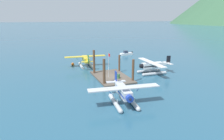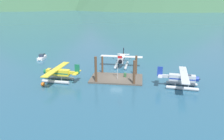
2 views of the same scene
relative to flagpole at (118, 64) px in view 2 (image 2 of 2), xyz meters
The scene contains 13 objects.
ground_plane 3.66m from the flagpole, 117.78° to the left, with size 1200.00×1200.00×0.00m, color #285670.
dock_platform 3.52m from the flagpole, 117.78° to the left, with size 10.84×6.57×0.30m, color brown.
piling_near_left 4.74m from the flagpole, 155.56° to the right, with size 0.50×0.50×5.44m, color brown.
piling_near_right 4.11m from the flagpole, 32.25° to the right, with size 0.51×0.51×4.98m, color brown.
piling_far_left 5.86m from the flagpole, 134.92° to the left, with size 0.43×0.43×4.01m, color brown.
piling_far_right 5.33m from the flagpole, 46.53° to the left, with size 0.48×0.48×4.50m, color brown.
flagpole is the anchor object (origin of this frame).
fuel_drum 3.52m from the flagpole, 50.73° to the left, with size 0.62×0.62×0.88m.
mooring_buoy 15.35m from the flagpole, 160.42° to the right, with size 0.78×0.78×0.78m, color orange.
seaplane_white_bow_centre 10.59m from the flagpole, 91.29° to the left, with size 10.44×7.98×3.84m.
seaplane_yellow_port_aft 12.45m from the flagpole, behind, with size 7.97×10.47×3.84m.
seaplane_silver_stbd_aft 12.77m from the flagpole, ahead, with size 7.95×10.49×3.84m.
boat_white_open_west 27.59m from the flagpole, 148.07° to the left, with size 1.92×4.88×1.50m.
Camera 2 is at (4.84, -43.57, 15.98)m, focal length 35.37 mm.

